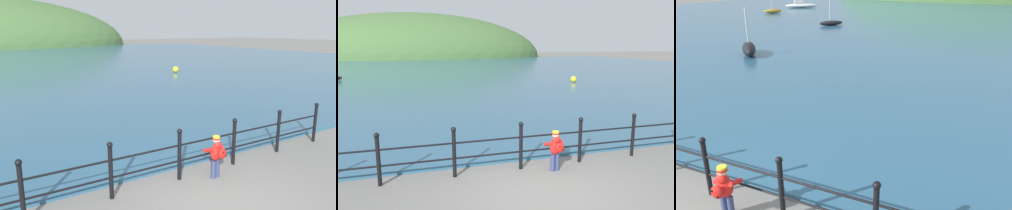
{
  "view_description": "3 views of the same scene",
  "coord_description": "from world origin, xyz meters",
  "views": [
    {
      "loc": [
        -3.92,
        -4.24,
        3.35
      ],
      "look_at": [
        1.44,
        4.38,
        1.0
      ],
      "focal_mm": 35.0,
      "sensor_mm": 36.0,
      "label": 1
    },
    {
      "loc": [
        -2.72,
        -5.78,
        3.09
      ],
      "look_at": [
        0.36,
        4.03,
        1.15
      ],
      "focal_mm": 35.0,
      "sensor_mm": 36.0,
      "label": 2
    },
    {
      "loc": [
        4.43,
        -2.22,
        3.86
      ],
      "look_at": [
        1.1,
        5.15,
        0.72
      ],
      "focal_mm": 35.0,
      "sensor_mm": 36.0,
      "label": 3
    }
  ],
  "objects": [
    {
      "name": "iron_railing",
      "position": [
        -0.04,
        1.5,
        0.64
      ],
      "size": [
        10.01,
        0.12,
        1.21
      ],
      "color": "black",
      "rests_on": "ground"
    },
    {
      "name": "boat_white_sailboat",
      "position": [
        -19.77,
        37.23,
        0.47
      ],
      "size": [
        4.08,
        3.56,
        5.2
      ],
      "color": "silver",
      "rests_on": "water"
    },
    {
      "name": "boat_blue_hull",
      "position": [
        -18.85,
        29.59,
        0.35
      ],
      "size": [
        1.54,
        2.23,
        2.23
      ],
      "color": "gold",
      "rests_on": "water"
    },
    {
      "name": "child_in_coat",
      "position": [
        0.72,
        1.13,
        0.61
      ],
      "size": [
        0.41,
        0.55,
        1.0
      ],
      "color": "navy",
      "rests_on": "ground"
    },
    {
      "name": "boat_twin_mast",
      "position": [
        -7.01,
        11.11,
        0.44
      ],
      "size": [
        1.95,
        2.07,
        2.41
      ],
      "color": "black",
      "rests_on": "water"
    },
    {
      "name": "boat_red_dinghy",
      "position": [
        -8.24,
        23.15,
        0.31
      ],
      "size": [
        1.85,
        2.12,
        2.12
      ],
      "color": "black",
      "rests_on": "water"
    },
    {
      "name": "water",
      "position": [
        0.0,
        32.0,
        0.05
      ],
      "size": [
        80.0,
        60.0,
        0.1
      ],
      "primitive_type": "cube",
      "color": "#2D5B7A",
      "rests_on": "ground"
    }
  ]
}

